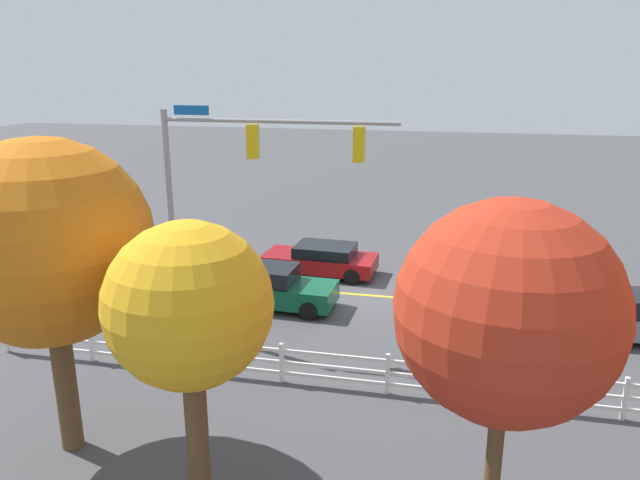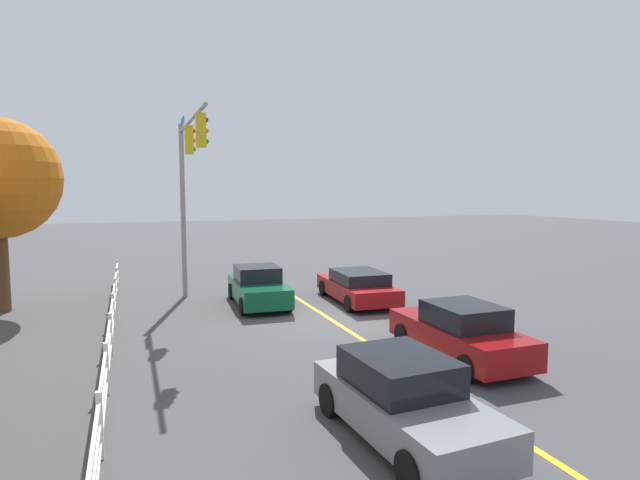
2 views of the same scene
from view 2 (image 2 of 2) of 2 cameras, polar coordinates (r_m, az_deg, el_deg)
The scene contains 8 objects.
ground_plane at distance 18.03m, azimuth 1.12°, elevation -8.72°, with size 120.00×120.00×0.00m, color #444447.
lane_center_stripe at distance 14.52m, azimuth 7.05°, elevation -12.28°, with size 28.00×0.16×0.01m, color gold.
signal_assembly at distance 19.90m, azimuth -14.35°, elevation 7.21°, with size 7.18×0.38×7.24m.
car_0 at distance 14.26m, azimuth 15.17°, elevation -9.81°, with size 4.38×1.87×1.50m.
car_1 at distance 20.18m, azimuth -6.83°, elevation -5.17°, with size 4.33×2.05×1.50m.
car_2 at distance 9.75m, azimuth 9.20°, elevation -16.99°, with size 4.28×2.04×1.48m.
car_3 at distance 20.62m, azimuth 4.16°, elevation -5.10°, with size 4.73×2.25×1.27m.
white_rail_fence at distance 13.80m, azimuth -22.29°, elevation -11.01°, with size 26.10×0.10×1.15m.
Camera 2 is at (-16.25, 6.42, 4.43)m, focal length 29.01 mm.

